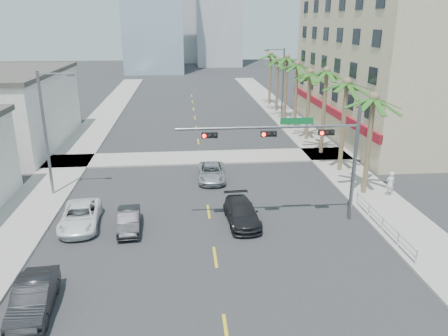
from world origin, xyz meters
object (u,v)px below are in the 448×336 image
object	(u,v)px
traffic_signal_mast	(305,145)
car_lane_center	(212,172)
car_parked_far	(80,216)
car_parked_mid	(33,298)
pedestrian	(390,184)
car_lane_right	(242,213)
car_lane_left	(129,220)

from	to	relation	value
traffic_signal_mast	car_lane_center	size ratio (longest dim) A/B	2.43
traffic_signal_mast	car_parked_far	world-z (taller)	traffic_signal_mast
car_parked_mid	car_parked_far	world-z (taller)	car_parked_mid
car_lane_center	pedestrian	xyz separation A→B (m)	(12.59, -4.85, 0.41)
traffic_signal_mast	car_lane_right	xyz separation A→B (m)	(-3.78, 0.16, -4.38)
traffic_signal_mast	car_parked_far	size ratio (longest dim) A/B	2.28
car_parked_mid	car_lane_left	xyz separation A→B (m)	(3.24, 7.76, -0.11)
car_parked_far	pedestrian	xyz separation A→B (m)	(21.27, 2.75, 0.37)
car_lane_center	pedestrian	distance (m)	13.50
car_parked_mid	car_lane_left	size ratio (longest dim) A/B	1.17
car_parked_mid	car_parked_far	size ratio (longest dim) A/B	0.90
car_parked_mid	car_lane_left	bearing A→B (deg)	62.33
traffic_signal_mast	car_lane_right	distance (m)	5.79
car_parked_mid	car_parked_far	bearing A→B (deg)	83.74
traffic_signal_mast	car_lane_center	distance (m)	10.65
traffic_signal_mast	pedestrian	world-z (taller)	traffic_signal_mast
car_lane_left	pedestrian	world-z (taller)	pedestrian
car_lane_left	traffic_signal_mast	bearing A→B (deg)	-3.56
traffic_signal_mast	car_lane_left	world-z (taller)	traffic_signal_mast
car_lane_left	car_parked_far	bearing A→B (deg)	161.99
car_parked_far	pedestrian	size ratio (longest dim) A/B	2.71
car_lane_right	car_lane_left	bearing A→B (deg)	179.40
pedestrian	car_parked_far	bearing A→B (deg)	-1.38
car_parked_mid	car_lane_right	world-z (taller)	car_parked_mid
car_lane_left	pedestrian	xyz separation A→B (m)	(18.22, 3.50, 0.43)
traffic_signal_mast	car_lane_center	xyz separation A→B (m)	(-5.16, 8.20, -4.43)
car_parked_far	car_lane_center	distance (m)	11.55
traffic_signal_mast	car_parked_far	bearing A→B (deg)	177.56
car_lane_left	car_lane_center	xyz separation A→B (m)	(5.63, 8.35, 0.01)
car_parked_far	car_lane_left	distance (m)	3.15
traffic_signal_mast	car_lane_center	bearing A→B (deg)	122.17
car_parked_mid	car_lane_left	world-z (taller)	car_parked_mid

